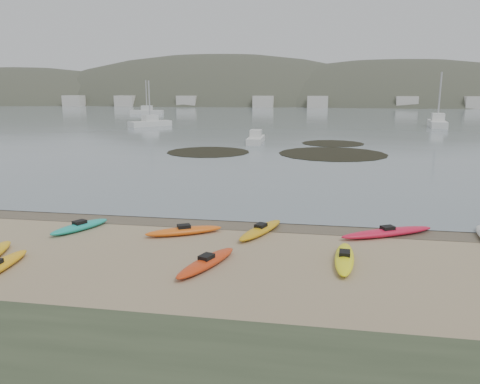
# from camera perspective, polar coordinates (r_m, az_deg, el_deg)

# --- Properties ---
(ground) EXTENTS (600.00, 600.00, 0.00)m
(ground) POSITION_cam_1_polar(r_m,az_deg,el_deg) (22.79, -0.00, -3.69)
(ground) COLOR tan
(ground) RESTS_ON ground
(wet_sand) EXTENTS (60.00, 60.00, 0.00)m
(wet_sand) POSITION_cam_1_polar(r_m,az_deg,el_deg) (22.51, -0.13, -3.88)
(wet_sand) COLOR brown
(wet_sand) RESTS_ON ground
(water) EXTENTS (1200.00, 1200.00, 0.00)m
(water) POSITION_cam_1_polar(r_m,az_deg,el_deg) (321.66, 9.24, 11.15)
(water) COLOR slate
(water) RESTS_ON ground
(kayaks) EXTENTS (20.65, 10.46, 0.34)m
(kayaks) POSITION_cam_1_polar(r_m,az_deg,el_deg) (19.24, -1.92, -6.24)
(kayaks) COLOR yellow
(kayaks) RESTS_ON ground
(kelp_mats) EXTENTS (22.06, 18.21, 0.04)m
(kelp_mats) POSITION_cam_1_polar(r_m,az_deg,el_deg) (49.31, 6.87, 5.00)
(kelp_mats) COLOR black
(kelp_mats) RESTS_ON water
(moored_boats) EXTENTS (98.44, 86.44, 1.25)m
(moored_boats) POSITION_cam_1_polar(r_m,az_deg,el_deg) (98.05, 8.63, 8.92)
(moored_boats) COLOR silver
(moored_boats) RESTS_ON ground
(far_hills) EXTENTS (550.00, 135.00, 80.00)m
(far_hills) POSITION_cam_1_polar(r_m,az_deg,el_deg) (219.61, 19.13, 5.93)
(far_hills) COLOR #384235
(far_hills) RESTS_ON ground
(far_town) EXTENTS (199.00, 5.00, 4.00)m
(far_town) POSITION_cam_1_polar(r_m,az_deg,el_deg) (166.65, 10.70, 10.73)
(far_town) COLOR beige
(far_town) RESTS_ON ground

